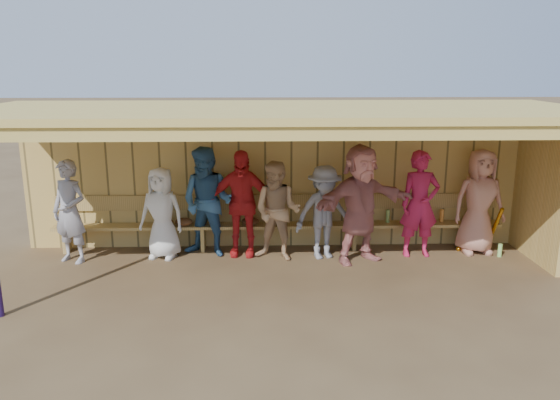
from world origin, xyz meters
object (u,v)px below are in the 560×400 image
Objects in this scene: player_e at (324,212)px; player_g at (420,204)px; player_f at (360,204)px; player_d at (241,203)px; player_h at (479,202)px; bench at (279,219)px; player_extra at (277,211)px; player_a at (70,212)px; player_b at (162,213)px; player_c at (207,202)px.

player_e is 1.58m from player_g.
player_g is at bearing -14.42° from player_e.
player_d is at bearing 144.66° from player_f.
player_g is 1.00× the size of player_h.
player_f is 1.08× the size of player_h.
player_e is 0.81× the size of player_f.
bench is (-2.29, 0.43, -0.35)m from player_g.
player_e is at bearing 22.84° from player_extra.
player_a is 0.22× the size of bench.
player_f is 1.50m from bench.
player_a is at bearing -160.59° from player_extra.
player_extra is (3.29, 0.01, -0.02)m from player_a.
player_d reaches higher than player_e.
player_e is 0.95× the size of player_extra.
bench is (0.03, 0.54, -0.28)m from player_extra.
player_extra reaches higher than bench.
player_d reaches higher than player_b.
player_g is 2.36m from bench.
player_b is 0.98× the size of player_e.
player_g is at bearing 17.46° from player_c.
player_e is 0.61m from player_f.
player_d reaches higher than player_h.
player_g is (5.62, 0.11, 0.05)m from player_a.
player_c is (2.15, 0.24, 0.08)m from player_a.
player_h reaches higher than player_a.
player_g is (3.47, -0.13, -0.03)m from player_c.
player_d is at bearing 176.97° from player_h.
player_b is 1.30m from player_d.
player_extra is at bearing -179.07° from player_h.
player_a reaches higher than player_e.
player_e is 0.87× the size of player_g.
player_d is 2.92m from player_g.
player_d is 1.93m from player_f.
player_d is at bearing 177.72° from player_extra.
player_d is at bearing -153.90° from bench.
player_c is at bearing 175.96° from player_g.
player_a is 1.43m from player_b.
player_h is at bearing 19.58° from player_c.
player_c is at bearing -165.41° from bench.
player_b is 2.64m from player_e.
player_c is 1.03× the size of player_d.
player_h is 0.23× the size of bench.
player_a is at bearing 179.23° from player_g.
player_extra is (-1.31, 0.13, -0.14)m from player_f.
player_d is 0.64m from player_extra.
player_c reaches higher than player_g.
bench is (-3.33, 0.31, -0.35)m from player_h.
player_f reaches higher than player_c.
player_h is (3.95, 0.00, -0.00)m from player_d.
player_a is 3.38m from bench.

